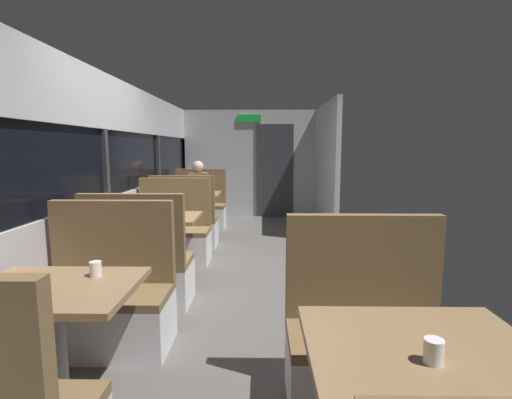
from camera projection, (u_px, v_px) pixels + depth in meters
ground_plane at (238, 283)px, 4.27m from camera, size 3.30×9.20×0.02m
carriage_window_panel_left at (104, 184)px, 4.14m from camera, size 0.09×8.48×2.30m
carriage_end_bulkhead at (252, 164)px, 8.27m from camera, size 2.90×0.11×2.30m
carriage_aisle_panel_right at (325, 167)px, 7.06m from camera, size 0.08×2.40×2.30m
dining_table_near_window at (54, 303)px, 2.12m from camera, size 0.90×0.70×0.74m
bench_near_window_facing_entry at (107, 305)px, 2.86m from camera, size 0.95×0.50×1.10m
dining_table_mid_window at (158, 225)px, 4.27m from camera, size 0.90×0.70×0.74m
bench_mid_window_facing_end at (140, 272)px, 3.62m from camera, size 0.95×0.50×1.10m
bench_mid_window_facing_entry at (174, 237)px, 5.00m from camera, size 0.95×0.50×1.10m
dining_table_far_window at (193, 199)px, 6.41m from camera, size 0.90×0.70×0.74m
bench_far_window_facing_end at (185, 225)px, 5.76m from camera, size 0.95×0.50×1.10m
bench_far_window_facing_entry at (200, 210)px, 7.15m from camera, size 0.95×0.50×1.10m
dining_table_front_aisle at (420, 367)px, 1.50m from camera, size 0.90×0.70×0.74m
bench_front_aisle_facing_entry at (368, 348)px, 2.24m from camera, size 0.95×0.50×1.10m
seated_passenger at (199, 200)px, 7.05m from camera, size 0.47×0.55×1.26m
coffee_cup_primary at (96, 269)px, 2.26m from camera, size 0.07×0.07×0.09m
coffee_cup_secondary at (434, 351)px, 1.35m from camera, size 0.07×0.07×0.09m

